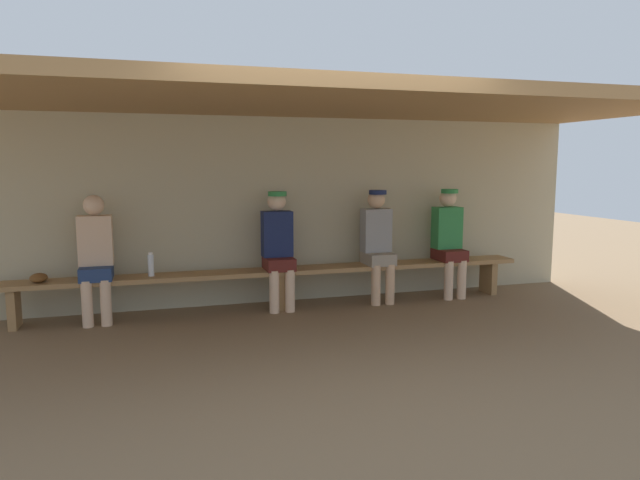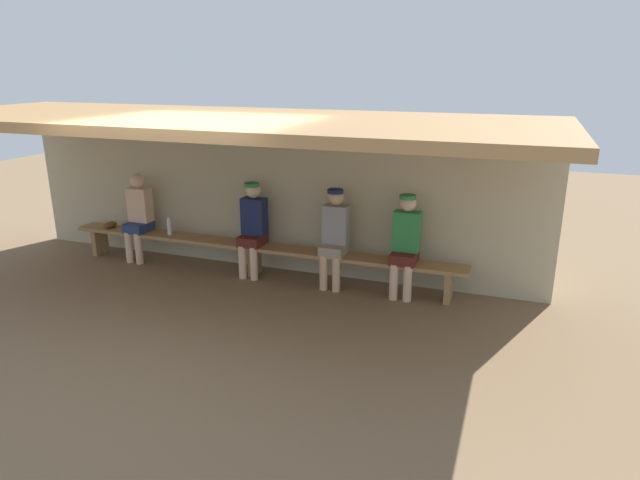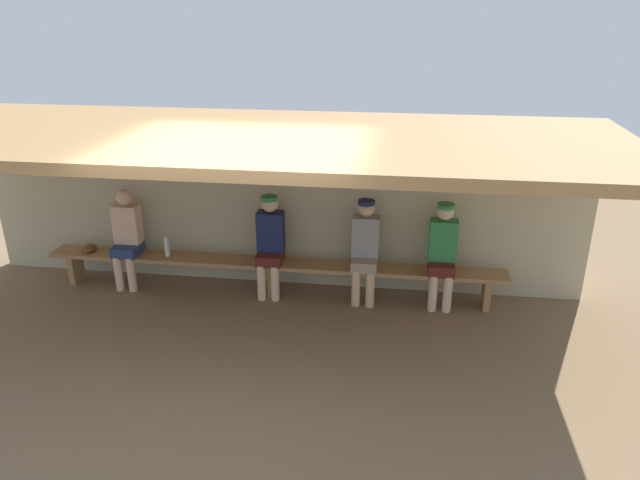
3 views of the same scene
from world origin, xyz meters
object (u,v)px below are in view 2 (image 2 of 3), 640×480
object	(u,v)px
player_in_blue	(138,214)
player_near_post	(335,233)
player_shirtless_tan	(253,225)
bench	(254,249)
player_in_red	(405,241)
baseball_glove_dark_brown	(110,225)
water_bottle_clear	(169,227)

from	to	relation	value
player_in_blue	player_near_post	xyz separation A→B (m)	(3.16, 0.00, 0.02)
player_shirtless_tan	bench	bearing A→B (deg)	-18.02
bench	player_near_post	distance (m)	1.26
player_in_red	baseball_glove_dark_brown	distance (m)	4.68
bench	player_in_red	world-z (taller)	player_in_red
bench	player_in_blue	size ratio (longest dim) A/B	4.49
player_near_post	player_shirtless_tan	bearing A→B (deg)	180.00
water_bottle_clear	player_in_red	bearing A→B (deg)	0.17
player_shirtless_tan	baseball_glove_dark_brown	distance (m)	2.51
player_shirtless_tan	water_bottle_clear	bearing A→B (deg)	-179.57
player_near_post	water_bottle_clear	distance (m)	2.62
baseball_glove_dark_brown	player_shirtless_tan	bearing A→B (deg)	-90.82
player_near_post	water_bottle_clear	bearing A→B (deg)	-179.77
player_in_red	player_near_post	xyz separation A→B (m)	(-0.96, 0.00, 0.00)
player_shirtless_tan	player_near_post	bearing A→B (deg)	0.00
water_bottle_clear	player_near_post	bearing A→B (deg)	0.23
player_in_blue	player_near_post	world-z (taller)	player_near_post
bench	player_near_post	xyz separation A→B (m)	(1.21, 0.00, 0.36)
player_in_red	player_near_post	distance (m)	0.96
player_near_post	player_in_blue	bearing A→B (deg)	-179.99
bench	player_shirtless_tan	world-z (taller)	player_shirtless_tan
bench	player_shirtless_tan	size ratio (longest dim) A/B	4.46
player_shirtless_tan	water_bottle_clear	xyz separation A→B (m)	(-1.40, -0.01, -0.16)
bench	baseball_glove_dark_brown	size ratio (longest dim) A/B	25.00
bench	player_in_red	distance (m)	2.20
player_shirtless_tan	player_near_post	size ratio (longest dim) A/B	1.00
player_shirtless_tan	player_in_red	world-z (taller)	same
bench	player_in_red	xyz separation A→B (m)	(2.17, 0.00, 0.36)
player_shirtless_tan	player_in_red	xyz separation A→B (m)	(2.18, 0.00, 0.00)
player_in_blue	baseball_glove_dark_brown	world-z (taller)	player_in_blue
bench	player_shirtless_tan	bearing A→B (deg)	161.98
bench	player_in_blue	bearing A→B (deg)	179.91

